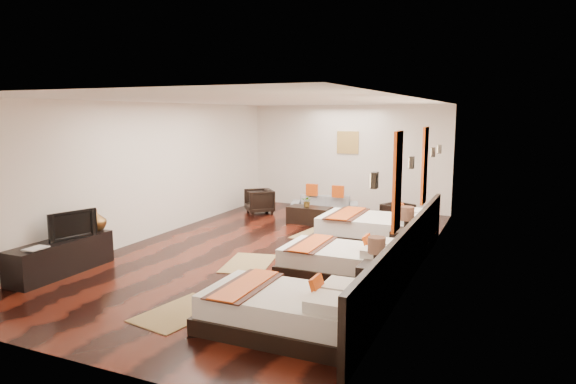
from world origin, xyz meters
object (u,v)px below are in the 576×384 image
at_px(nightstand_b, 406,241).
at_px(sofa, 325,206).
at_px(bed_near, 284,310).
at_px(tv, 71,224).
at_px(book, 30,248).
at_px(bed_mid, 342,261).
at_px(nightstand_a, 376,278).
at_px(table_plant, 307,201).
at_px(bed_far, 376,230).
at_px(tv_console, 61,257).
at_px(armchair_right, 398,215).
at_px(armchair_left, 259,201).
at_px(coffee_table, 309,215).
at_px(figurine, 96,220).

bearing_deg(nightstand_b, sofa, 130.26).
xyz_separation_m(bed_near, tv, (-4.14, 0.69, 0.53)).
bearing_deg(book, sofa, 71.14).
relative_size(tv, sofa, 0.48).
bearing_deg(bed_mid, tv, -159.69).
bearing_deg(tv, nightstand_a, -65.25).
bearing_deg(table_plant, bed_far, -31.00).
relative_size(tv_console, armchair_right, 2.97).
height_order(tv_console, armchair_left, armchair_left).
bearing_deg(coffee_table, figurine, -117.91).
bearing_deg(armchair_left, nightstand_a, 0.15).
bearing_deg(bed_near, armchair_left, 119.60).
bearing_deg(bed_far, armchair_right, 87.32).
distance_m(nightstand_b, armchair_left, 5.12).
relative_size(sofa, armchair_right, 2.76).
height_order(bed_far, coffee_table, bed_far).
bearing_deg(sofa, armchair_right, -32.76).
height_order(tv_console, tv, tv).
distance_m(nightstand_a, tv_console, 5.03).
bearing_deg(figurine, nightstand_b, 24.55).
bearing_deg(book, nightstand_a, 16.52).
height_order(bed_near, coffee_table, bed_near).
bearing_deg(tv_console, bed_mid, 22.30).
distance_m(bed_far, table_plant, 2.29).
height_order(bed_mid, book, bed_mid).
relative_size(tv_console, table_plant, 6.54).
height_order(tv_console, coffee_table, tv_console).
bearing_deg(sofa, tv, -127.19).
relative_size(nightstand_b, figurine, 2.57).
relative_size(armchair_left, armchair_right, 1.13).
relative_size(bed_far, nightstand_a, 2.46).
distance_m(armchair_right, coffee_table, 2.04).
relative_size(nightstand_a, nightstand_b, 0.94).
height_order(armchair_right, coffee_table, armchair_right).
height_order(armchair_right, table_plant, table_plant).
xyz_separation_m(book, armchair_right, (4.28, 6.15, -0.29)).
xyz_separation_m(bed_near, bed_far, (0.00, 4.42, 0.04)).
bearing_deg(nightstand_b, coffee_table, 141.90).
height_order(tv, coffee_table, tv).
height_order(bed_mid, table_plant, bed_mid).
xyz_separation_m(bed_near, nightstand_b, (0.75, 3.54, 0.09)).
xyz_separation_m(nightstand_b, armchair_left, (-4.32, 2.75, -0.02)).
xyz_separation_m(tv, book, (-0.05, -0.74, -0.22)).
height_order(bed_mid, tv_console, bed_mid).
bearing_deg(sofa, bed_near, -90.72).
distance_m(bed_mid, bed_far, 2.20).
bearing_deg(coffee_table, tv_console, -114.18).
bearing_deg(armchair_left, figurine, -48.49).
xyz_separation_m(book, sofa, (2.30, 6.72, -0.32)).
xyz_separation_m(armchair_left, armchair_right, (3.66, -0.19, -0.04)).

